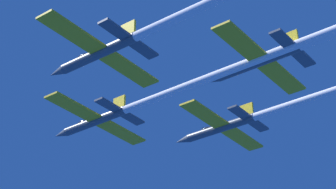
% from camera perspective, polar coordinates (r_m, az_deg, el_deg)
% --- Properties ---
extents(jet_lead, '(17.74, 51.02, 2.94)m').
position_cam_1_polar(jet_lead, '(79.39, 0.59, 0.32)').
color(jet_lead, '#4C5660').
extents(jet_right_wing, '(17.74, 58.52, 2.94)m').
position_cam_1_polar(jet_right_wing, '(82.08, 14.75, 0.30)').
color(jet_right_wing, '#4C5660').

